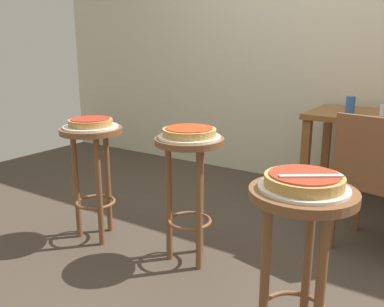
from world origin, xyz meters
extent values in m
plane|color=#42382D|center=(0.00, 0.00, 0.00)|extent=(6.00, 6.00, 0.00)
cube|color=beige|center=(0.00, 1.65, 1.50)|extent=(6.00, 0.10, 3.00)
cylinder|color=brown|center=(0.71, -0.67, 0.72)|extent=(0.38, 0.38, 0.03)
cylinder|color=brown|center=(0.71, -0.55, 0.35)|extent=(0.04, 0.04, 0.70)
cylinder|color=brown|center=(0.60, -0.73, 0.35)|extent=(0.04, 0.04, 0.70)
cylinder|color=brown|center=(0.81, -0.73, 0.35)|extent=(0.04, 0.04, 0.70)
cylinder|color=white|center=(0.71, -0.67, 0.74)|extent=(0.32, 0.32, 0.01)
cylinder|color=tan|center=(0.71, -0.67, 0.77)|extent=(0.28, 0.28, 0.04)
cylinder|color=#B23823|center=(0.71, -0.67, 0.79)|extent=(0.24, 0.24, 0.01)
cylinder|color=brown|center=(-0.77, -0.28, 0.72)|extent=(0.38, 0.38, 0.03)
cylinder|color=brown|center=(-0.77, -0.16, 0.35)|extent=(0.04, 0.04, 0.70)
cylinder|color=brown|center=(-0.88, -0.34, 0.35)|extent=(0.04, 0.04, 0.70)
cylinder|color=brown|center=(-0.67, -0.34, 0.35)|extent=(0.04, 0.04, 0.70)
torus|color=brown|center=(-0.77, -0.28, 0.25)|extent=(0.26, 0.26, 0.02)
cylinder|color=white|center=(-0.77, -0.28, 0.74)|extent=(0.34, 0.34, 0.01)
cylinder|color=#B78442|center=(-0.77, -0.28, 0.77)|extent=(0.27, 0.27, 0.04)
cylinder|color=red|center=(-0.77, -0.28, 0.79)|extent=(0.24, 0.24, 0.01)
cylinder|color=brown|center=(-0.10, -0.19, 0.72)|extent=(0.38, 0.38, 0.03)
cylinder|color=brown|center=(-0.10, -0.07, 0.35)|extent=(0.04, 0.04, 0.70)
cylinder|color=brown|center=(-0.20, -0.25, 0.35)|extent=(0.04, 0.04, 0.70)
cylinder|color=brown|center=(0.01, -0.25, 0.35)|extent=(0.04, 0.04, 0.70)
torus|color=brown|center=(-0.10, -0.19, 0.25)|extent=(0.26, 0.26, 0.02)
cylinder|color=white|center=(-0.10, -0.19, 0.74)|extent=(0.34, 0.34, 0.01)
cylinder|color=tan|center=(-0.10, -0.19, 0.77)|extent=(0.30, 0.30, 0.04)
cylinder|color=red|center=(-0.10, -0.19, 0.79)|extent=(0.26, 0.26, 0.01)
cube|color=brown|center=(0.67, 1.19, 0.73)|extent=(1.03, 0.65, 0.04)
cube|color=brown|center=(0.20, 0.92, 0.35)|extent=(0.06, 0.06, 0.71)
cube|color=brown|center=(0.20, 1.47, 0.35)|extent=(0.06, 0.06, 0.71)
cylinder|color=#3360B2|center=(0.44, 1.13, 0.81)|extent=(0.07, 0.07, 0.12)
cylinder|color=white|center=(0.66, 1.12, 0.79)|extent=(0.04, 0.04, 0.08)
cube|color=brown|center=(0.76, 0.57, 0.43)|extent=(0.47, 0.47, 0.04)
cube|color=brown|center=(0.73, 0.39, 0.65)|extent=(0.40, 0.11, 0.40)
cube|color=brown|center=(0.62, 0.78, 0.21)|extent=(0.04, 0.04, 0.42)
cube|color=brown|center=(0.55, 0.43, 0.21)|extent=(0.04, 0.04, 0.42)
cube|color=silver|center=(0.74, -0.69, 0.80)|extent=(0.19, 0.15, 0.01)
camera|label=1|loc=(1.14, -2.03, 1.23)|focal=38.62mm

